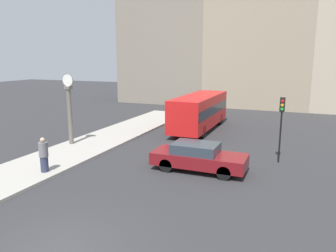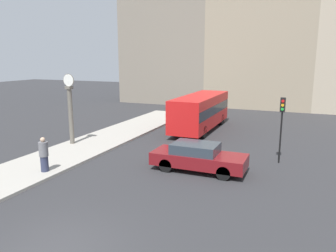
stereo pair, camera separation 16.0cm
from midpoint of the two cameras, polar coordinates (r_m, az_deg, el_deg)
The scene contains 8 objects.
ground_plane at distance 10.76m, azimuth -18.57°, elevation -19.89°, with size 120.00×120.00×0.00m, color #2D2D30.
sidewalk_corner at distance 22.35m, azimuth -11.74°, elevation -2.64°, with size 3.67×26.10×0.14m, color #A39E93.
building_row at distance 39.08m, azimuth 14.41°, elevation 16.68°, with size 30.83×5.00×19.04m.
sedan_car at distance 16.42m, azimuth 5.52°, elevation -5.37°, with size 4.67×1.80×1.39m.
bus_distant at distance 25.57m, azimuth 5.88°, elevation 2.74°, with size 2.36×8.36×2.71m.
traffic_light_far at distance 18.17m, azimuth 19.47°, elevation 1.58°, with size 0.26×0.24×3.53m.
street_clock at distance 21.54m, azimuth -16.44°, elevation 2.80°, with size 0.80×0.37×4.44m.
pedestrian_grey_jacket at distance 16.88m, azimuth -20.56°, elevation -4.71°, with size 0.43×0.43×1.70m.
Camera 2 is at (6.40, -6.68, 5.55)m, focal length 35.00 mm.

